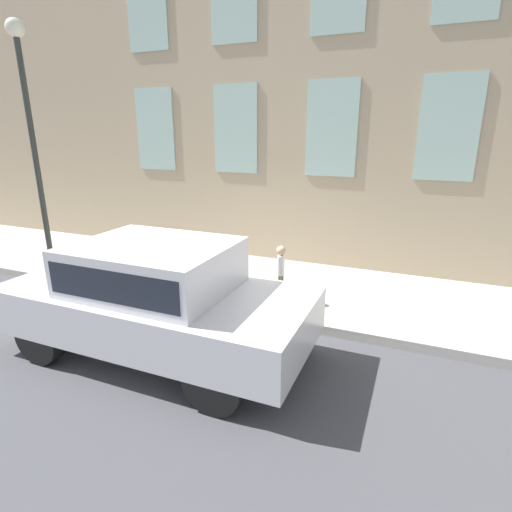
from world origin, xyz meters
name	(u,v)px	position (x,y,z in m)	size (l,w,h in m)	color
ground_plane	(221,316)	(0.00, 0.00, 0.00)	(80.00, 80.00, 0.00)	#47474C
sidewalk	(255,283)	(1.58, 0.00, 0.08)	(3.15, 60.00, 0.17)	#B2ADA3
building_facade	(284,97)	(3.30, 0.00, 3.95)	(0.33, 40.00, 7.90)	tan
fire_hydrant	(232,280)	(0.43, -0.02, 0.54)	(0.36, 0.47, 0.74)	gold
person	(281,268)	(0.69, -0.89, 0.81)	(0.26, 0.17, 1.07)	#726651
parked_car_silver_near	(156,294)	(-1.46, 0.27, 0.94)	(1.97, 4.51, 1.70)	black
street_lamp	(30,122)	(0.48, 4.66, 3.39)	(0.36, 0.36, 5.16)	#2D332D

